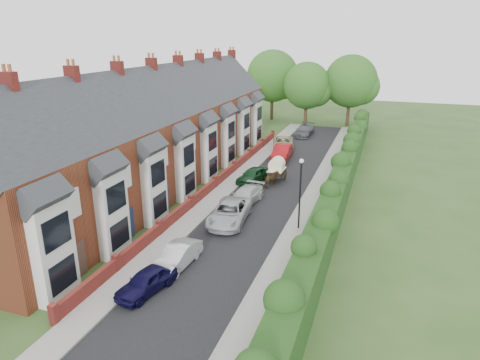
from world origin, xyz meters
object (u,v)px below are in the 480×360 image
Objects in this scene: car_silver_a at (177,256)px; horse_cart at (277,168)px; car_beige at (283,143)px; horse at (271,180)px; lamppost at (300,185)px; car_grey at (304,131)px; car_red at (282,152)px; car_white at (245,196)px; car_navy at (147,281)px; car_silver_b at (230,213)px; car_green at (253,175)px.

car_silver_a is 17.02m from horse_cart.
horse is (2.18, -13.52, -0.00)m from car_beige.
car_silver_a is at bearing -95.62° from horse_cart.
horse is at bearing -90.00° from horse_cart.
car_grey is (-5.20, 29.00, -2.57)m from lamppost.
lamppost is 22.36m from car_beige.
lamppost is at bearing -67.14° from horse_cart.
car_white is at bearing -91.73° from car_red.
horse is 1.91m from horse_cart.
car_navy is 0.70× the size of car_silver_b.
car_silver_a is at bearing -87.05° from car_white.
car_grey is at bearing 93.40° from horse_cart.
car_navy is at bearing -95.76° from horse_cart.
car_navy is 0.77× the size of car_red.
car_red is 1.51× the size of horse_cart.
car_silver_b is 17.33m from car_red.
lamppost is 17.91m from car_red.
car_navy is at bearing -94.40° from car_red.
car_navy is 18.80m from car_green.
car_grey is at bearing 67.97° from car_beige.
car_red is (-0.26, 13.53, 0.14)m from car_white.
horse is (0.95, 8.20, -0.04)m from car_silver_b.
horse reaches higher than car_white.
lamppost is 1.07× the size of car_red.
car_beige reaches higher than horse.
horse_cart is (1.15, -19.39, 0.59)m from car_grey.
car_white reaches higher than car_navy.
horse is (1.25, -9.13, -0.08)m from car_red.
lamppost is at bearing -27.36° from car_white.
car_silver_b is 3.19× the size of horse.
car_grey is (0.85, 39.20, 0.09)m from car_navy.
car_beige is at bearing 99.14° from car_red.
lamppost is at bearing 72.89° from car_navy.
car_silver_b is (1.05, 9.80, 0.11)m from car_navy.
car_beige is 1.03× the size of car_grey.
car_silver_b is 1.69× the size of horse_cart.
horse_cart reaches higher than car_grey.
car_grey is (-0.20, 29.40, -0.02)m from car_silver_b.
car_silver_a is 0.89× the size of car_white.
lamppost is 10.83m from car_green.
car_red is (0.75, 8.33, 0.11)m from car_green.
car_silver_b reaches higher than horse.
car_silver_a is (0.33, 2.88, 0.02)m from car_navy.
car_silver_b is at bearing -87.35° from car_grey.
car_red reaches higher than car_beige.
car_white is 25.61m from car_grey.
car_green is 1.26× the size of horse_cart.
car_navy is 1.17× the size of horse_cart.
car_green is 20.42m from car_grey.
lamppost reaches higher than car_green.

